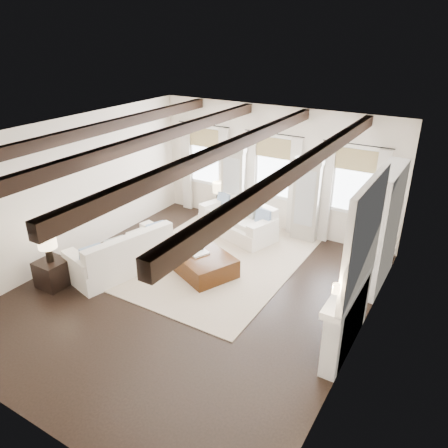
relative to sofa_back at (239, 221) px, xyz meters
The scene contains 15 objects.
ground 2.98m from the sofa_back, 79.47° to the right, with size 7.50×7.50×0.00m, color black.
room_shell 2.84m from the sofa_back, 57.39° to the right, with size 6.54×7.54×3.22m.
area_rug 1.45m from the sofa_back, 81.25° to the right, with size 3.59×4.83×0.02m, color #C0AB92.
sofa_back is the anchor object (origin of this frame).
sofa_left 3.21m from the sofa_back, 112.97° to the right, with size 1.53×2.42×0.96m.
ottoman 2.06m from the sofa_back, 86.03° to the right, with size 1.66×1.04×0.44m, color black.
tray 2.07m from the sofa_back, 87.41° to the right, with size 0.50×0.38×0.04m, color white.
book_lower 2.00m from the sofa_back, 88.68° to the right, with size 0.26×0.20×0.04m, color #262628.
book_upper 2.02m from the sofa_back, 87.92° to the right, with size 0.22×0.17×0.03m, color beige.
side_table_front 4.65m from the sofa_back, 116.76° to the right, with size 0.57×0.57×0.57m, color black.
lamp_front 4.69m from the sofa_back, 116.76° to the right, with size 0.37×0.37×0.65m.
side_table_back 1.08m from the sofa_back, 151.10° to the left, with size 0.36×0.36×0.53m, color black.
lamp_back 1.21m from the sofa_back, 151.10° to the left, with size 0.32×0.32×0.55m.
candlestick_near 4.57m from the sofa_back, 41.13° to the right, with size 0.15×0.15×0.76m.
candlestick_far 4.31m from the sofa_back, 37.09° to the right, with size 0.15×0.15×0.76m.
Camera 1 is at (4.41, -6.07, 4.98)m, focal length 35.00 mm.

